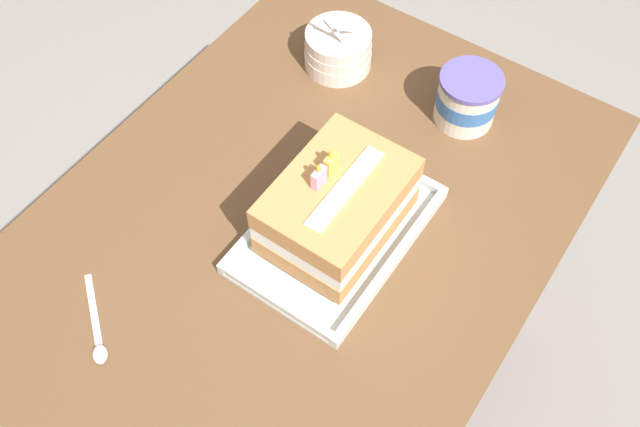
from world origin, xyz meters
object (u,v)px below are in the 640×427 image
Objects in this scene: bowl_stack at (338,49)px; serving_spoon_near_tray at (98,338)px; ice_cream_tub at (467,98)px; birthday_cake at (338,206)px; foil_tray at (337,231)px.

serving_spoon_near_tray is (-0.64, -0.02, -0.03)m from bowl_stack.
serving_spoon_near_tray is (-0.66, 0.23, -0.04)m from ice_cream_tub.
bowl_stack is at bearing 33.69° from birthday_cake.
serving_spoon_near_tray is at bearing -177.81° from bowl_stack.
foil_tray is 0.37m from bowl_stack.
birthday_cake is at bearing -146.31° from bowl_stack.
foil_tray is 0.38m from serving_spoon_near_tray.
bowl_stack is at bearing 93.86° from ice_cream_tub.
ice_cream_tub reaches higher than serving_spoon_near_tray.
ice_cream_tub is at bearing -18.96° from serving_spoon_near_tray.
foil_tray is 1.46× the size of birthday_cake.
bowl_stack is 0.97× the size of serving_spoon_near_tray.
birthday_cake is 1.78× the size of bowl_stack.
ice_cream_tub is at bearing -8.30° from foil_tray.
ice_cream_tub is 0.70m from serving_spoon_near_tray.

